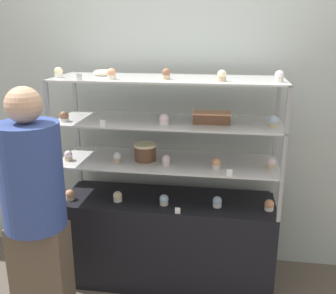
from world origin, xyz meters
name	(u,v)px	position (x,y,z in m)	size (l,w,h in m)	color
ground_plane	(168,277)	(0.00, 0.00, 0.00)	(20.00, 20.00, 0.00)	brown
back_wall	(176,102)	(0.00, 0.39, 1.30)	(8.00, 0.05, 2.60)	#A8B2AD
display_base	(168,239)	(0.00, 0.00, 0.33)	(1.52, 0.50, 0.66)	black
display_riser_lower	(168,163)	(0.00, 0.00, 0.94)	(1.52, 0.50, 0.29)	#99999E
display_riser_middle	(168,123)	(0.00, 0.00, 1.23)	(1.52, 0.50, 0.29)	#99999E
display_riser_upper	(168,80)	(0.00, 0.00, 1.52)	(1.52, 0.50, 0.29)	#99999E
layer_cake_centerpiece	(145,152)	(-0.16, -0.01, 1.01)	(0.16, 0.16, 0.12)	brown
sheet_cake_frosted	(212,117)	(0.30, -0.02, 1.28)	(0.25, 0.14, 0.07)	brown
cupcake_0	(70,195)	(-0.69, -0.12, 0.70)	(0.06, 0.06, 0.08)	#CCB28C
cupcake_1	(118,197)	(-0.35, -0.10, 0.70)	(0.06, 0.06, 0.08)	white
cupcake_2	(164,200)	(-0.01, -0.10, 0.70)	(0.06, 0.06, 0.08)	beige
cupcake_3	(217,202)	(0.36, -0.08, 0.70)	(0.06, 0.06, 0.08)	white
cupcake_4	(269,205)	(0.71, -0.08, 0.70)	(0.06, 0.06, 0.08)	white
price_tag_0	(178,211)	(0.10, -0.23, 0.68)	(0.04, 0.00, 0.04)	white
cupcake_5	(68,156)	(-0.69, -0.10, 0.99)	(0.06, 0.06, 0.07)	#CCB28C
cupcake_6	(117,157)	(-0.34, -0.08, 0.99)	(0.06, 0.06, 0.07)	#CCB28C
cupcake_7	(166,160)	(0.00, -0.09, 0.99)	(0.06, 0.06, 0.07)	beige
cupcake_8	(216,164)	(0.34, -0.11, 0.99)	(0.06, 0.06, 0.07)	beige
cupcake_9	(271,163)	(0.70, -0.04, 0.99)	(0.06, 0.06, 0.07)	#CCB28C
price_tag_1	(229,172)	(0.43, -0.23, 0.97)	(0.04, 0.00, 0.04)	white
cupcake_10	(64,117)	(-0.69, -0.13, 1.28)	(0.06, 0.06, 0.07)	white
cupcake_11	(164,120)	(-0.01, -0.12, 1.28)	(0.06, 0.06, 0.07)	white
cupcake_12	(273,121)	(0.69, -0.05, 1.28)	(0.06, 0.06, 0.07)	#CCB28C
price_tag_2	(103,123)	(-0.39, -0.23, 1.26)	(0.04, 0.00, 0.04)	white
cupcake_13	(59,73)	(-0.71, -0.10, 1.57)	(0.05, 0.05, 0.07)	white
cupcake_14	(112,74)	(-0.34, -0.13, 1.57)	(0.05, 0.05, 0.07)	beige
cupcake_15	(166,74)	(0.00, -0.08, 1.57)	(0.05, 0.05, 0.07)	#CCB28C
cupcake_16	(222,76)	(0.35, -0.12, 1.57)	(0.05, 0.05, 0.07)	#CCB28C
cupcake_17	(279,76)	(0.70, -0.10, 1.57)	(0.05, 0.05, 0.07)	beige
price_tag_3	(79,77)	(-0.52, -0.23, 1.55)	(0.04, 0.00, 0.04)	white
donut_glazed	(103,73)	(-0.47, 0.06, 1.55)	(0.13, 0.13, 0.04)	#EFE5CC
customer_figure	(35,209)	(-0.70, -0.62, 0.83)	(0.36, 0.36, 1.55)	brown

